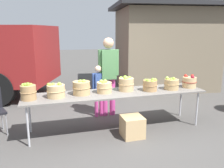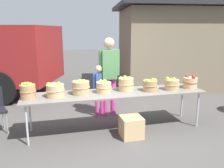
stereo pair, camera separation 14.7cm
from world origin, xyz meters
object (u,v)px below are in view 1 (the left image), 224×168
Objects in this scene: apple_basket_green_2 at (82,87)px; apple_basket_red_0 at (189,82)px; apple_basket_green_1 at (56,91)px; apple_basket_green_5 at (150,85)px; child_customer at (99,87)px; produce_crate at (132,127)px; apple_basket_green_6 at (172,84)px; apple_basket_green_0 at (28,92)px; apple_basket_green_3 at (104,87)px; apple_basket_green_4 at (126,84)px; market_table at (116,94)px; vendor_adult at (109,71)px.

apple_basket_green_2 is 2.25m from apple_basket_red_0.
apple_basket_green_1 is 1.12× the size of apple_basket_green_5.
produce_crate is at bearing 93.41° from child_customer.
apple_basket_green_6 is 0.79× the size of produce_crate.
apple_basket_green_0 is 0.99× the size of apple_basket_green_6.
apple_basket_green_5 reaches higher than produce_crate.
child_customer reaches higher than apple_basket_green_6.
apple_basket_green_2 is 1.10× the size of apple_basket_green_3.
apple_basket_green_5 is (0.45, -0.13, -0.02)m from apple_basket_green_4.
apple_basket_green_2 is 0.89m from apple_basket_green_4.
apple_basket_green_3 is at bearing 4.31° from apple_basket_green_1.
market_table is 0.69m from produce_crate.
apple_basket_green_1 is 0.99× the size of apple_basket_green_2.
apple_basket_green_1 is at bearing 26.86° from child_customer.
apple_basket_green_3 is 0.82m from vendor_adult.
apple_basket_green_3 is 0.76m from child_customer.
apple_basket_green_0 is 1.02× the size of apple_basket_red_0.
apple_basket_green_6 is 0.45m from apple_basket_red_0.
apple_basket_green_0 is 1.83m from apple_basket_green_4.
apple_basket_green_5 is at bearing 177.61° from apple_basket_green_6.
child_customer is at bearing 56.40° from apple_basket_green_2.
apple_basket_green_1 is 1.10× the size of apple_basket_green_3.
apple_basket_green_0 is at bearing -177.77° from apple_basket_green_1.
market_table is at bearing -161.15° from apple_basket_green_4.
child_customer is (-0.85, 0.84, -0.18)m from apple_basket_green_5.
apple_basket_green_1 is 0.29× the size of child_customer.
child_customer is at bearing 39.85° from apple_basket_green_1.
market_table is 0.30m from apple_basket_green_4.
produce_crate is at bearing -164.73° from apple_basket_red_0.
vendor_adult is (1.66, 0.83, 0.15)m from apple_basket_green_0.
apple_basket_green_3 is (1.37, 0.09, -0.03)m from apple_basket_green_0.
apple_basket_green_1 is at bearing 2.23° from apple_basket_green_0.
vendor_adult is at bearing 125.81° from apple_basket_green_5.
apple_basket_green_3 is 1.03× the size of apple_basket_red_0.
apple_basket_green_4 is at bearing 3.30° from apple_basket_green_3.
apple_basket_green_3 is at bearing 173.20° from apple_basket_green_5.
market_table is at bearing -12.66° from apple_basket_green_3.
apple_basket_red_0 reaches higher than market_table.
apple_basket_green_6 reaches higher than market_table.
produce_crate is (-0.50, -0.36, -0.68)m from apple_basket_green_5.
apple_basket_green_2 is at bearing 151.47° from produce_crate.
apple_basket_green_4 is 0.81× the size of produce_crate.
apple_basket_green_5 is at bearing -4.79° from market_table.
apple_basket_red_0 is 1.61m from produce_crate.
apple_basket_green_4 is at bearing 3.53° from apple_basket_green_0.
apple_basket_green_0 is 0.79× the size of produce_crate.
apple_basket_green_1 is (0.46, 0.02, -0.02)m from apple_basket_green_0.
apple_basket_green_1 is at bearing 178.74° from apple_basket_green_5.
apple_basket_green_3 is 1.03× the size of apple_basket_green_5.
apple_basket_green_2 reaches higher than produce_crate.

